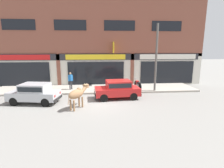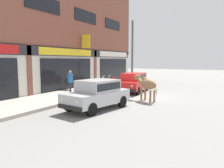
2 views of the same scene
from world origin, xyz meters
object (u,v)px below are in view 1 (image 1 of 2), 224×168
pedestrian (71,79)px  motorcycle_0 (126,84)px  car_1 (118,89)px  cow (77,94)px  utility_pole (156,58)px  motorcycle_1 (138,84)px  car_0 (35,92)px

pedestrian → motorcycle_0: bearing=0.6°
car_1 → cow: bearing=-144.6°
car_1 → pedestrian: size_ratio=2.32×
motorcycle_0 → pedestrian: size_ratio=1.13×
car_1 → pedestrian: pedestrian is taller
utility_pole → motorcycle_0: bearing=154.7°
car_1 → motorcycle_1: (2.26, 2.71, -0.26)m
motorcycle_1 → pedestrian: bearing=179.6°
car_0 → motorcycle_0: bearing=25.2°
cow → utility_pole: 7.83m
car_0 → motorcycle_1: 9.09m
car_0 → motorcycle_0: (7.36, 3.47, -0.26)m
car_0 → pedestrian: pedestrian is taller
motorcycle_1 → pedestrian: 6.37m
car_0 → car_1: same height
cow → car_1: bearing=35.4°
cow → car_0: 3.54m
utility_pole → car_0: bearing=-166.6°
motorcycle_0 → pedestrian: (-5.26, -0.06, 0.60)m
cow → pedestrian: (-1.13, 4.85, 0.15)m
cow → car_1: 3.62m
cow → motorcycle_0: bearing=49.9°
car_1 → motorcycle_1: bearing=50.1°
cow → motorcycle_1: 7.10m
motorcycle_0 → pedestrian: pedestrian is taller
cow → pedestrian: 4.98m
car_0 → utility_pole: utility_pole is taller
motorcycle_1 → car_0: bearing=-158.2°
motorcycle_1 → utility_pole: (1.33, -1.04, 2.54)m
car_0 → motorcycle_1: car_0 is taller
car_0 → cow: bearing=-23.9°
car_0 → motorcycle_1: bearing=21.8°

